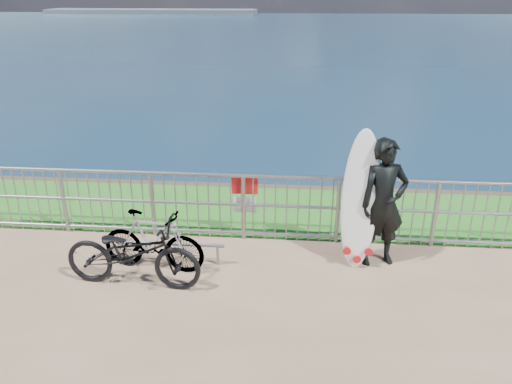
# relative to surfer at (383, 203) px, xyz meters

# --- Properties ---
(grass_strip) EXTENTS (120.00, 120.00, 0.00)m
(grass_strip) POSITION_rel_surfer_xyz_m (-1.59, 1.66, -0.95)
(grass_strip) COLOR #236F1E
(grass_strip) RESTS_ON ground
(seascape) EXTENTS (260.00, 260.00, 5.00)m
(seascape) POSITION_rel_surfer_xyz_m (-45.34, 146.45, -4.99)
(seascape) COLOR brown
(seascape) RESTS_ON ground
(railing) EXTENTS (10.06, 0.10, 1.13)m
(railing) POSITION_rel_surfer_xyz_m (-1.57, 0.56, -0.38)
(railing) COLOR gray
(railing) RESTS_ON ground
(surfer) EXTENTS (0.79, 0.61, 1.92)m
(surfer) POSITION_rel_surfer_xyz_m (0.00, 0.00, 0.00)
(surfer) COLOR black
(surfer) RESTS_ON ground
(surfboard) EXTENTS (0.60, 0.55, 2.03)m
(surfboard) POSITION_rel_surfer_xyz_m (-0.33, -0.04, -0.02)
(surfboard) COLOR white
(surfboard) RESTS_ON ground
(bicycle_near) EXTENTS (1.94, 0.78, 1.00)m
(bicycle_near) POSITION_rel_surfer_xyz_m (-3.44, -0.94, -0.46)
(bicycle_near) COLOR black
(bicycle_near) RESTS_ON ground
(bicycle_far) EXTENTS (1.58, 0.64, 0.92)m
(bicycle_far) POSITION_rel_surfer_xyz_m (-3.29, -0.50, -0.50)
(bicycle_far) COLOR black
(bicycle_far) RESTS_ON ground
(bike_rack) EXTENTS (1.63, 0.05, 0.34)m
(bike_rack) POSITION_rel_surfer_xyz_m (-3.10, -0.31, -0.68)
(bike_rack) COLOR gray
(bike_rack) RESTS_ON ground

